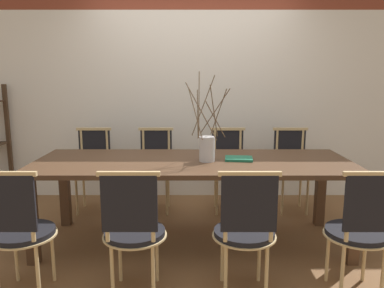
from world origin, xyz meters
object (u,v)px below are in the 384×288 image
object	(u,v)px
vase_centerpiece	(206,147)
book_stack	(238,159)
chair_near_center	(245,228)
dining_table	(192,170)
chair_far_center	(228,167)

from	to	relation	value
vase_centerpiece	book_stack	size ratio (longest dim) A/B	2.98
chair_near_center	book_stack	xyz separation A→B (m)	(0.06, 0.89, 0.28)
dining_table	vase_centerpiece	distance (m)	0.25
vase_centerpiece	chair_far_center	bearing A→B (deg)	72.55
chair_far_center	vase_centerpiece	distance (m)	1.02
dining_table	chair_near_center	bearing A→B (deg)	-67.44
chair_far_center	vase_centerpiece	size ratio (longest dim) A/B	1.19
dining_table	book_stack	size ratio (longest dim) A/B	10.75
dining_table	vase_centerpiece	world-z (taller)	vase_centerpiece
chair_far_center	vase_centerpiece	xyz separation A→B (m)	(-0.28, -0.89, 0.41)
book_stack	chair_near_center	bearing A→B (deg)	-93.75
chair_near_center	vase_centerpiece	bearing A→B (deg)	105.51
chair_far_center	vase_centerpiece	world-z (taller)	vase_centerpiece
dining_table	vase_centerpiece	xyz separation A→B (m)	(0.13, -0.03, 0.22)
dining_table	chair_near_center	size ratio (longest dim) A/B	3.03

